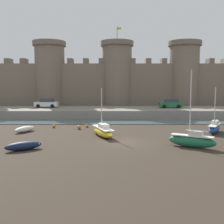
% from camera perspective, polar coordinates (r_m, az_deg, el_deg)
% --- Properties ---
extents(ground_plane, '(160.00, 160.00, 0.00)m').
position_cam_1_polar(ground_plane, '(25.69, 2.21, -6.59)').
color(ground_plane, '#382D23').
extents(water_channel, '(80.00, 4.50, 0.10)m').
position_cam_1_polar(water_channel, '(38.97, 1.38, -2.22)').
color(water_channel, slate).
rests_on(water_channel, ground).
extents(quay_road, '(69.45, 10.00, 1.49)m').
position_cam_1_polar(quay_road, '(46.08, 1.14, -0.09)').
color(quay_road, gray).
rests_on(quay_road, ground).
extents(castle, '(64.44, 6.98, 17.74)m').
position_cam_1_polar(castle, '(56.61, 0.89, 6.99)').
color(castle, '#7A6B5B').
rests_on(castle, ground).
extents(rowboat_foreground_left, '(2.19, 3.00, 0.68)m').
position_cam_1_polar(rowboat_foreground_left, '(32.73, -18.66, -3.55)').
color(rowboat_foreground_left, silver).
rests_on(rowboat_foreground_left, ground).
extents(sailboat_midflat_centre, '(3.00, 5.37, 5.24)m').
position_cam_1_polar(sailboat_midflat_centre, '(28.57, -2.27, -4.15)').
color(sailboat_midflat_centre, yellow).
rests_on(sailboat_midflat_centre, ground).
extents(rowboat_midflat_right, '(3.15, 2.42, 0.74)m').
position_cam_1_polar(rowboat_midflat_right, '(23.79, -18.92, -6.97)').
color(rowboat_midflat_right, '#141E3D').
rests_on(rowboat_midflat_right, ground).
extents(sailboat_foreground_right, '(3.00, 4.02, 5.34)m').
position_cam_1_polar(sailboat_foreground_right, '(32.66, 21.21, -3.23)').
color(sailboat_foreground_right, '#234793').
rests_on(sailboat_foreground_right, ground).
extents(sailboat_foreground_centre, '(4.13, 2.89, 6.89)m').
position_cam_1_polar(sailboat_foreground_centre, '(24.55, 16.83, -5.86)').
color(sailboat_foreground_centre, '#1E6B47').
rests_on(sailboat_foreground_centre, ground).
extents(mooring_buoy_near_shore, '(0.43, 0.43, 0.43)m').
position_cam_1_polar(mooring_buoy_near_shore, '(35.02, -12.74, -3.01)').
color(mooring_buoy_near_shore, orange).
rests_on(mooring_buoy_near_shore, ground).
extents(mooring_buoy_mid_mud, '(0.39, 0.39, 0.39)m').
position_cam_1_polar(mooring_buoy_mid_mud, '(34.59, -5.67, -3.05)').
color(mooring_buoy_mid_mud, orange).
rests_on(mooring_buoy_mid_mud, ground).
extents(mooring_buoy_near_channel, '(0.52, 0.52, 0.52)m').
position_cam_1_polar(mooring_buoy_near_channel, '(33.30, -7.41, -3.30)').
color(mooring_buoy_near_channel, orange).
rests_on(mooring_buoy_near_channel, ground).
extents(car_quay_centre_west, '(4.13, 1.93, 1.62)m').
position_cam_1_polar(car_quay_centre_west, '(49.03, -14.25, 1.87)').
color(car_quay_centre_west, silver).
rests_on(car_quay_centre_west, quay_road).
extents(car_quay_east, '(4.13, 1.93, 1.62)m').
position_cam_1_polar(car_quay_east, '(47.96, 12.48, 1.83)').
color(car_quay_east, '#1E6638').
rests_on(car_quay_east, quay_road).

